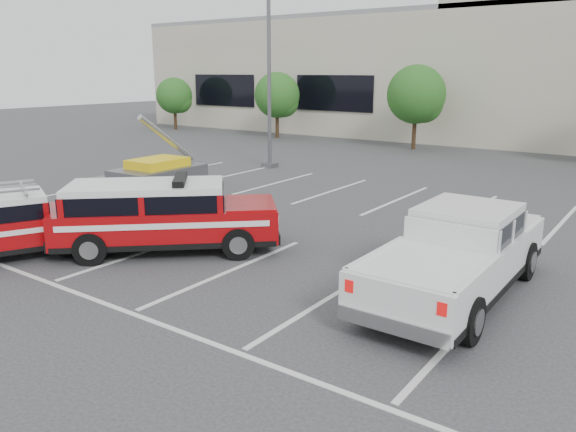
{
  "coord_description": "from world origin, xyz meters",
  "views": [
    {
      "loc": [
        8.19,
        -9.13,
        4.48
      ],
      "look_at": [
        0.5,
        1.62,
        1.05
      ],
      "focal_mm": 35.0,
      "sensor_mm": 36.0,
      "label": 1
    }
  ],
  "objects_px": {
    "tree_left": "(278,97)",
    "tree_mid_left": "(418,97)",
    "tree_far_left": "(175,97)",
    "utility_rig": "(155,178)",
    "light_pole_left": "(269,55)",
    "convention_building": "(552,67)",
    "white_pickup": "(457,262)",
    "fire_chief_suv": "(164,221)"
  },
  "relations": [
    {
      "from": "white_pickup",
      "to": "tree_left",
      "type": "bearing_deg",
      "value": 134.07
    },
    {
      "from": "fire_chief_suv",
      "to": "light_pole_left",
      "type": "bearing_deg",
      "value": 163.36
    },
    {
      "from": "convention_building",
      "to": "tree_far_left",
      "type": "height_order",
      "value": "convention_building"
    },
    {
      "from": "convention_building",
      "to": "tree_left",
      "type": "xyz_separation_m",
      "value": [
        -15.09,
        -9.82,
        -1.95
      ]
    },
    {
      "from": "tree_left",
      "to": "tree_mid_left",
      "type": "bearing_deg",
      "value": 0.0
    },
    {
      "from": "tree_mid_left",
      "to": "white_pickup",
      "type": "bearing_deg",
      "value": -64.77
    },
    {
      "from": "utility_rig",
      "to": "light_pole_left",
      "type": "bearing_deg",
      "value": 89.63
    },
    {
      "from": "tree_far_left",
      "to": "light_pole_left",
      "type": "bearing_deg",
      "value": -30.71
    },
    {
      "from": "tree_mid_left",
      "to": "utility_rig",
      "type": "relative_size",
      "value": 1.36
    },
    {
      "from": "tree_left",
      "to": "fire_chief_suv",
      "type": "xyz_separation_m",
      "value": [
        12.53,
        -21.84,
        -1.99
      ]
    },
    {
      "from": "white_pickup",
      "to": "utility_rig",
      "type": "bearing_deg",
      "value": 166.17
    },
    {
      "from": "convention_building",
      "to": "white_pickup",
      "type": "distance_m",
      "value": 30.83
    },
    {
      "from": "utility_rig",
      "to": "tree_left",
      "type": "bearing_deg",
      "value": 110.87
    },
    {
      "from": "tree_mid_left",
      "to": "white_pickup",
      "type": "relative_size",
      "value": 0.83
    },
    {
      "from": "convention_building",
      "to": "white_pickup",
      "type": "relative_size",
      "value": 10.23
    },
    {
      "from": "light_pole_left",
      "to": "white_pickup",
      "type": "height_order",
      "value": "light_pole_left"
    },
    {
      "from": "tree_far_left",
      "to": "white_pickup",
      "type": "bearing_deg",
      "value": -34.58
    },
    {
      "from": "tree_mid_left",
      "to": "white_pickup",
      "type": "height_order",
      "value": "tree_mid_left"
    },
    {
      "from": "convention_building",
      "to": "tree_far_left",
      "type": "relative_size",
      "value": 15.04
    },
    {
      "from": "tree_left",
      "to": "fire_chief_suv",
      "type": "height_order",
      "value": "tree_left"
    },
    {
      "from": "tree_far_left",
      "to": "light_pole_left",
      "type": "relative_size",
      "value": 0.39
    },
    {
      "from": "light_pole_left",
      "to": "utility_rig",
      "type": "xyz_separation_m",
      "value": [
        0.11,
        -7.22,
        -4.59
      ]
    },
    {
      "from": "white_pickup",
      "to": "utility_rig",
      "type": "xyz_separation_m",
      "value": [
        -12.6,
        3.15,
        -0.12
      ]
    },
    {
      "from": "convention_building",
      "to": "tree_mid_left",
      "type": "bearing_deg",
      "value": -117.4
    },
    {
      "from": "tree_left",
      "to": "utility_rig",
      "type": "distance_m",
      "value": 18.76
    },
    {
      "from": "utility_rig",
      "to": "tree_mid_left",
      "type": "bearing_deg",
      "value": 78.95
    },
    {
      "from": "tree_left",
      "to": "light_pole_left",
      "type": "bearing_deg",
      "value": -55.48
    },
    {
      "from": "convention_building",
      "to": "light_pole_left",
      "type": "bearing_deg",
      "value": -112.39
    },
    {
      "from": "convention_building",
      "to": "utility_rig",
      "type": "distance_m",
      "value": 28.56
    },
    {
      "from": "fire_chief_suv",
      "to": "white_pickup",
      "type": "distance_m",
      "value": 7.23
    },
    {
      "from": "tree_left",
      "to": "fire_chief_suv",
      "type": "bearing_deg",
      "value": -60.14
    },
    {
      "from": "utility_rig",
      "to": "white_pickup",
      "type": "bearing_deg",
      "value": -15.29
    },
    {
      "from": "tree_mid_left",
      "to": "light_pole_left",
      "type": "xyz_separation_m",
      "value": [
        -3.09,
        -10.05,
        2.14
      ]
    },
    {
      "from": "tree_far_left",
      "to": "light_pole_left",
      "type": "xyz_separation_m",
      "value": [
        16.91,
        -10.05,
        2.68
      ]
    },
    {
      "from": "tree_far_left",
      "to": "fire_chief_suv",
      "type": "distance_m",
      "value": 31.42
    },
    {
      "from": "tree_far_left",
      "to": "utility_rig",
      "type": "distance_m",
      "value": 24.32
    },
    {
      "from": "light_pole_left",
      "to": "fire_chief_suv",
      "type": "xyz_separation_m",
      "value": [
        5.62,
        -11.79,
        -4.4
      ]
    },
    {
      "from": "convention_building",
      "to": "utility_rig",
      "type": "xyz_separation_m",
      "value": [
        -8.07,
        -27.08,
        -4.12
      ]
    },
    {
      "from": "convention_building",
      "to": "white_pickup",
      "type": "bearing_deg",
      "value": -81.48
    },
    {
      "from": "tree_far_left",
      "to": "tree_mid_left",
      "type": "distance_m",
      "value": 20.01
    },
    {
      "from": "tree_left",
      "to": "tree_mid_left",
      "type": "relative_size",
      "value": 0.91
    },
    {
      "from": "tree_left",
      "to": "light_pole_left",
      "type": "height_order",
      "value": "light_pole_left"
    }
  ]
}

